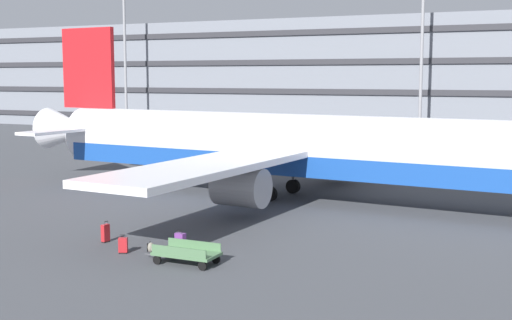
% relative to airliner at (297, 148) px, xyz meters
% --- Properties ---
extents(ground_plane, '(600.00, 600.00, 0.00)m').
position_rel_airliner_xyz_m(ground_plane, '(-0.58, 0.24, -3.12)').
color(ground_plane, '#424449').
extents(terminal_structure, '(161.65, 21.95, 14.87)m').
position_rel_airliner_xyz_m(terminal_structure, '(-0.58, 53.84, 4.31)').
color(terminal_structure, slate).
rests_on(terminal_structure, ground_plane).
extents(airliner, '(41.68, 33.75, 10.94)m').
position_rel_airliner_xyz_m(airliner, '(0.00, 0.00, 0.00)').
color(airliner, silver).
rests_on(airliner, ground_plane).
extents(light_mast_far_left, '(1.80, 0.50, 25.53)m').
position_rel_airliner_xyz_m(light_mast_far_left, '(-38.96, 37.79, 11.38)').
color(light_mast_far_left, gray).
rests_on(light_mast_far_left, ground_plane).
extents(light_mast_left, '(1.80, 0.50, 21.84)m').
position_rel_airliner_xyz_m(light_mast_left, '(0.37, 37.79, 9.49)').
color(light_mast_left, gray).
rests_on(light_mast_left, ground_plane).
extents(suitcase_upright, '(0.25, 0.40, 0.98)m').
position_rel_airliner_xyz_m(suitcase_upright, '(-3.98, -13.90, -2.69)').
color(suitcase_upright, '#B21E23').
rests_on(suitcase_upright, ground_plane).
extents(suitcase_orange, '(0.44, 0.38, 0.83)m').
position_rel_airliner_xyz_m(suitcase_orange, '(-2.12, -15.18, -2.76)').
color(suitcase_orange, '#B21E23').
rests_on(suitcase_orange, ground_plane).
extents(suitcase_red, '(0.47, 0.32, 0.92)m').
position_rel_airliner_xyz_m(suitcase_red, '(-0.07, -13.86, -2.70)').
color(suitcase_red, '#72388C').
rests_on(suitcase_red, ground_plane).
extents(backpack_small, '(0.34, 0.35, 0.48)m').
position_rel_airliner_xyz_m(backpack_small, '(-1.10, -14.58, -2.92)').
color(backpack_small, gray).
rests_on(backpack_small, ground_plane).
extents(baggage_cart, '(3.31, 1.33, 0.82)m').
position_rel_airliner_xyz_m(baggage_cart, '(1.18, -15.50, -2.70)').
color(baggage_cart, '#4C724C').
rests_on(baggage_cart, ground_plane).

